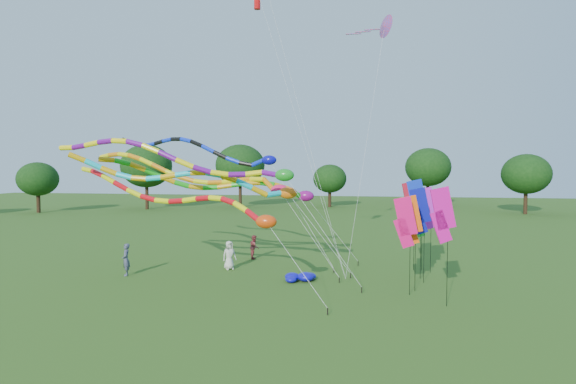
% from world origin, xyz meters
% --- Properties ---
extents(ground, '(160.00, 160.00, 0.00)m').
position_xyz_m(ground, '(0.00, 0.00, 0.00)').
color(ground, '#2A5015').
rests_on(ground, ground).
extents(tree_ring, '(116.60, 119.09, 9.40)m').
position_xyz_m(tree_ring, '(-0.93, -3.77, 5.39)').
color(tree_ring, '#382314').
rests_on(tree_ring, ground).
extents(tube_kite_red, '(14.25, 5.47, 6.68)m').
position_xyz_m(tube_kite_red, '(-5.04, 1.68, 4.43)').
color(tube_kite_red, black).
rests_on(tube_kite_red, ground).
extents(tube_kite_orange, '(15.71, 3.97, 7.66)m').
position_xyz_m(tube_kite_orange, '(-5.82, 6.35, 5.56)').
color(tube_kite_orange, black).
rests_on(tube_kite_orange, ground).
extents(tube_kite_purple, '(15.77, 1.27, 8.16)m').
position_xyz_m(tube_kite_purple, '(-4.94, 2.22, 6.35)').
color(tube_kite_purple, black).
rests_on(tube_kite_purple, ground).
extents(tube_kite_blue, '(14.92, 3.94, 8.65)m').
position_xyz_m(tube_kite_blue, '(-6.49, 8.30, 7.09)').
color(tube_kite_blue, black).
rests_on(tube_kite_blue, ground).
extents(tube_kite_cyan, '(14.25, 3.55, 7.33)m').
position_xyz_m(tube_kite_cyan, '(-4.61, 3.40, 5.33)').
color(tube_kite_cyan, black).
rests_on(tube_kite_cyan, ground).
extents(tube_kite_green, '(13.87, 5.33, 7.23)m').
position_xyz_m(tube_kite_green, '(-4.09, 6.20, 5.06)').
color(tube_kite_green, black).
rests_on(tube_kite_green, ground).
extents(delta_kite_high_c, '(3.13, 5.14, 15.16)m').
position_xyz_m(delta_kite_high_c, '(4.43, 8.21, 14.31)').
color(delta_kite_high_c, black).
rests_on(delta_kite_high_c, ground).
extents(banner_pole_magenta_a, '(1.16, 0.26, 4.73)m').
position_xyz_m(banner_pole_magenta_a, '(5.38, 2.49, 3.47)').
color(banner_pole_magenta_a, black).
rests_on(banner_pole_magenta_a, ground).
extents(banner_pole_violet, '(1.16, 0.28, 4.96)m').
position_xyz_m(banner_pole_violet, '(6.93, 7.67, 3.70)').
color(banner_pole_violet, black).
rests_on(banner_pole_violet, ground).
extents(banner_pole_blue_b, '(1.16, 0.29, 5.46)m').
position_xyz_m(banner_pole_blue_b, '(6.20, 5.99, 4.18)').
color(banner_pole_blue_b, black).
rests_on(banner_pole_blue_b, ground).
extents(banner_pole_red, '(1.12, 0.48, 5.29)m').
position_xyz_m(banner_pole_red, '(6.04, 8.09, 4.02)').
color(banner_pole_red, black).
rests_on(banner_pole_red, ground).
extents(banner_pole_orange, '(1.15, 0.30, 4.75)m').
position_xyz_m(banner_pole_orange, '(5.70, 3.29, 3.48)').
color(banner_pole_orange, black).
rests_on(banner_pole_orange, ground).
extents(banner_pole_green, '(1.16, 0.23, 4.43)m').
position_xyz_m(banner_pole_green, '(6.47, 8.17, 3.17)').
color(banner_pole_green, black).
rests_on(banner_pole_green, ground).
extents(banner_pole_magenta_b, '(1.15, 0.30, 5.27)m').
position_xyz_m(banner_pole_magenta_b, '(6.84, 0.75, 4.00)').
color(banner_pole_magenta_b, black).
rests_on(banner_pole_magenta_b, ground).
extents(banner_pole_blue_a, '(1.15, 0.30, 5.05)m').
position_xyz_m(banner_pole_blue_a, '(6.29, 5.09, 3.78)').
color(banner_pole_blue_a, black).
rests_on(banner_pole_blue_a, ground).
extents(blue_nylon_heap, '(1.12, 1.13, 0.42)m').
position_xyz_m(blue_nylon_heap, '(-0.02, 4.43, 0.19)').
color(blue_nylon_heap, '#0F0DB1').
rests_on(blue_nylon_heap, ground).
extents(person_a, '(0.98, 0.94, 1.69)m').
position_xyz_m(person_a, '(-4.53, 6.51, 0.85)').
color(person_a, beige).
rests_on(person_a, ground).
extents(person_b, '(0.70, 0.78, 1.80)m').
position_xyz_m(person_b, '(-9.75, 3.88, 0.90)').
color(person_b, '#43475E').
rests_on(person_b, ground).
extents(person_c, '(0.72, 0.86, 1.58)m').
position_xyz_m(person_c, '(-3.85, 9.93, 0.79)').
color(person_c, '#903438').
rests_on(person_c, ground).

